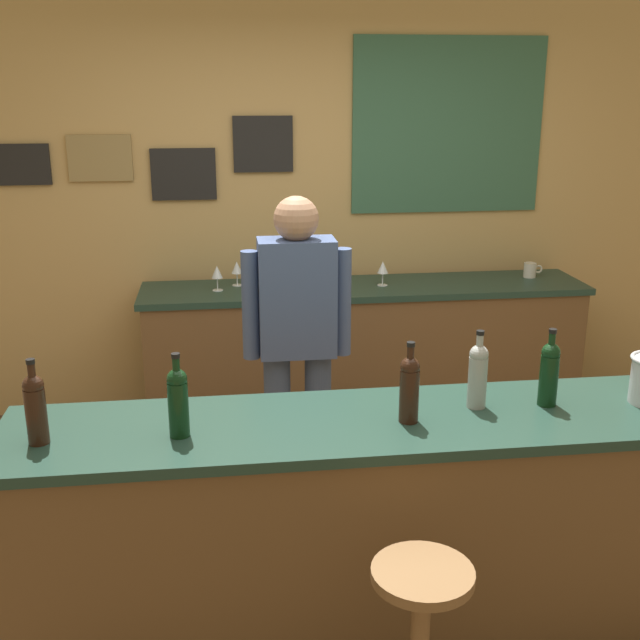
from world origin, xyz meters
name	(u,v)px	position (x,y,z in m)	size (l,w,h in m)	color
ground_plane	(342,570)	(0.00, 0.00, 0.00)	(10.00, 10.00, 0.00)	#4C3823
back_wall	(296,196)	(0.01, 2.03, 1.41)	(6.00, 0.09, 2.80)	tan
bar_counter	(360,529)	(0.00, -0.40, 0.46)	(2.64, 0.60, 0.92)	brown
side_counter	(364,353)	(0.40, 1.65, 0.45)	(2.78, 0.56, 0.90)	brown
bartender	(297,339)	(-0.14, 0.53, 0.94)	(0.52, 0.21, 1.62)	#384766
bar_stool	(420,630)	(0.08, -1.00, 0.46)	(0.32, 0.32, 0.68)	brown
wine_bottle_a	(35,406)	(-1.14, -0.45, 1.06)	(0.07, 0.07, 0.31)	black
wine_bottle_b	(178,400)	(-0.66, -0.45, 1.06)	(0.07, 0.07, 0.31)	black
wine_bottle_c	(409,387)	(0.17, -0.44, 1.06)	(0.07, 0.07, 0.31)	black
wine_bottle_d	(478,373)	(0.46, -0.34, 1.06)	(0.07, 0.07, 0.31)	#999E99
wine_bottle_e	(549,371)	(0.73, -0.36, 1.06)	(0.07, 0.07, 0.31)	black
wine_glass_a	(217,273)	(-0.52, 1.64, 1.01)	(0.07, 0.07, 0.16)	silver
wine_glass_b	(237,268)	(-0.39, 1.75, 1.01)	(0.07, 0.07, 0.16)	silver
wine_glass_c	(383,268)	(0.51, 1.63, 1.01)	(0.07, 0.07, 0.16)	silver
coffee_mug	(530,270)	(1.51, 1.72, 0.95)	(0.12, 0.08, 0.09)	silver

